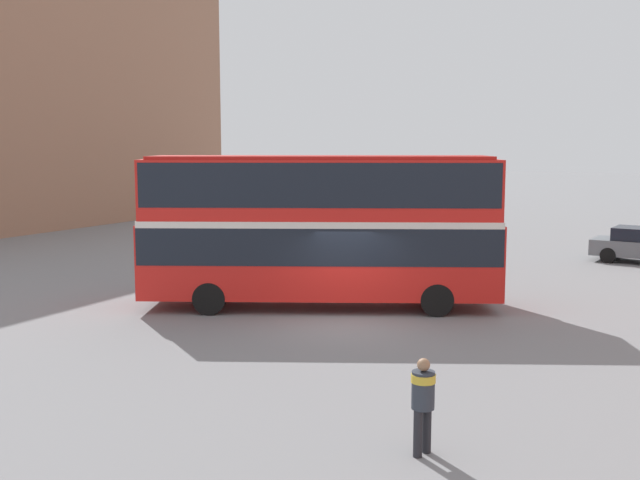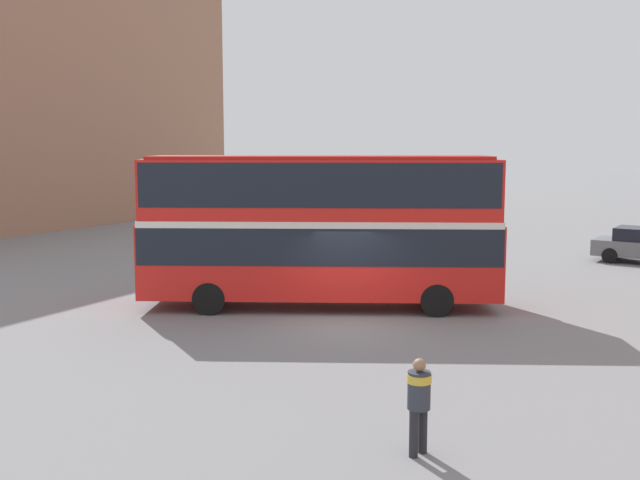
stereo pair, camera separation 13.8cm
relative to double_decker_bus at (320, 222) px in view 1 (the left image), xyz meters
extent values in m
plane|color=slate|center=(1.72, -1.74, -2.65)|extent=(240.00, 240.00, 0.00)
cube|color=red|center=(0.00, 0.00, -1.13)|extent=(10.78, 6.89, 2.22)
cube|color=red|center=(0.00, 0.00, 0.93)|extent=(10.60, 6.75, 1.90)
cube|color=black|center=(0.00, 0.00, -0.63)|extent=(10.70, 6.87, 1.10)
cube|color=black|center=(0.00, 0.00, 1.16)|extent=(10.47, 6.71, 1.29)
cube|color=silver|center=(0.00, 0.00, 0.01)|extent=(10.69, 6.86, 0.20)
cube|color=#B11A15|center=(0.00, 0.00, 1.94)|extent=(10.09, 6.39, 0.10)
cylinder|color=black|center=(2.62, 2.49, -2.17)|extent=(1.00, 0.69, 0.97)
cylinder|color=black|center=(3.59, 0.47, -2.17)|extent=(1.00, 0.69, 0.97)
cylinder|color=black|center=(-3.39, -0.38, -2.17)|extent=(1.00, 0.69, 0.97)
cylinder|color=black|center=(-2.43, -2.40, -2.17)|extent=(1.00, 0.69, 0.97)
cylinder|color=#232328|center=(6.47, -9.14, -2.27)|extent=(0.15, 0.15, 0.78)
cylinder|color=#232328|center=(6.55, -8.91, -2.27)|extent=(0.15, 0.15, 0.78)
cylinder|color=#2D333D|center=(6.51, -9.03, -1.57)|extent=(0.46, 0.46, 0.61)
cylinder|color=gold|center=(6.51, -9.03, -1.37)|extent=(0.49, 0.49, 0.14)
sphere|color=#936B4C|center=(6.51, -9.03, -1.15)|extent=(0.21, 0.21, 0.21)
cylinder|color=black|center=(7.05, 14.90, -2.33)|extent=(0.67, 0.29, 0.65)
cylinder|color=black|center=(6.87, 13.21, -2.33)|extent=(0.67, 0.29, 0.65)
camera|label=1|loc=(10.34, -20.07, 2.35)|focal=42.00mm
camera|label=2|loc=(10.46, -20.01, 2.35)|focal=42.00mm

